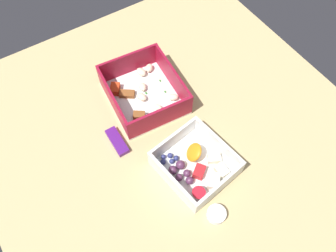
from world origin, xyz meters
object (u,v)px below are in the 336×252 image
(candy_bar, at_px, (117,141))
(fruit_bowl, at_px, (195,166))
(paper_cup_liner, at_px, (216,214))
(pasta_container, at_px, (143,92))

(candy_bar, bearing_deg, fruit_bowl, -143.14)
(candy_bar, bearing_deg, paper_cup_liner, -160.48)
(pasta_container, bearing_deg, paper_cup_liner, -179.09)
(pasta_container, height_order, fruit_bowl, pasta_container)
(pasta_container, distance_m, paper_cup_liner, 0.32)
(fruit_bowl, xyz_separation_m, candy_bar, (0.14, 0.11, -0.01))
(pasta_container, xyz_separation_m, candy_bar, (-0.07, 0.11, -0.01))
(pasta_container, distance_m, candy_bar, 0.13)
(pasta_container, height_order, candy_bar, pasta_container)
(fruit_bowl, height_order, candy_bar, fruit_bowl)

